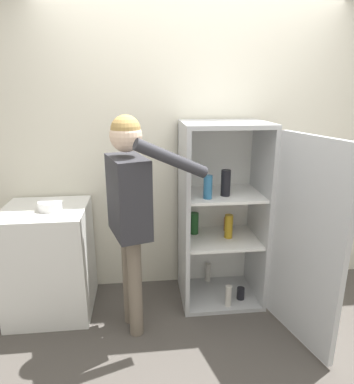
# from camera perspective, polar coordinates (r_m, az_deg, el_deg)

# --- Properties ---
(ground_plane) EXTENTS (12.00, 12.00, 0.00)m
(ground_plane) POSITION_cam_1_polar(r_m,az_deg,el_deg) (2.74, 5.58, -24.45)
(ground_plane) COLOR #4C4742
(wall_back) EXTENTS (7.00, 0.06, 2.55)m
(wall_back) POSITION_cam_1_polar(r_m,az_deg,el_deg) (3.07, 2.53, 6.85)
(wall_back) COLOR silver
(wall_back) RESTS_ON ground_plane
(refrigerator) EXTENTS (0.90, 1.23, 1.56)m
(refrigerator) POSITION_cam_1_polar(r_m,az_deg,el_deg) (2.87, 10.05, -4.52)
(refrigerator) COLOR #B7BABC
(refrigerator) RESTS_ON ground_plane
(person) EXTENTS (0.72, 0.52, 1.65)m
(person) POSITION_cam_1_polar(r_m,az_deg,el_deg) (2.44, -7.87, -1.28)
(person) COLOR #726656
(person) RESTS_ON ground_plane
(counter) EXTENTS (0.66, 0.62, 0.91)m
(counter) POSITION_cam_1_polar(r_m,az_deg,el_deg) (3.06, -20.49, -10.63)
(counter) COLOR white
(counter) RESTS_ON ground_plane
(bowl) EXTENTS (0.18, 0.18, 0.07)m
(bowl) POSITION_cam_1_polar(r_m,az_deg,el_deg) (2.82, -20.36, -2.11)
(bowl) COLOR white
(bowl) RESTS_ON counter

